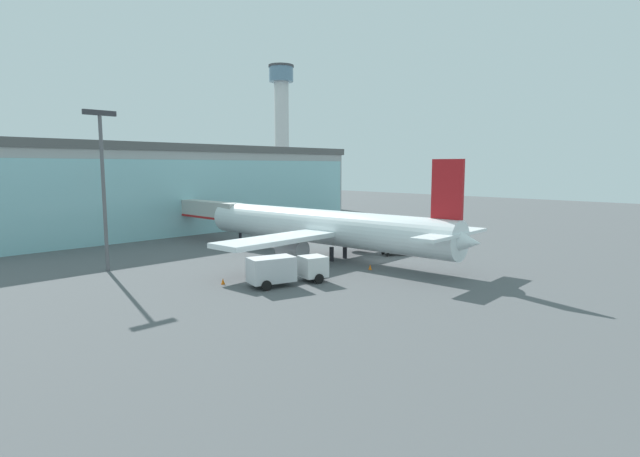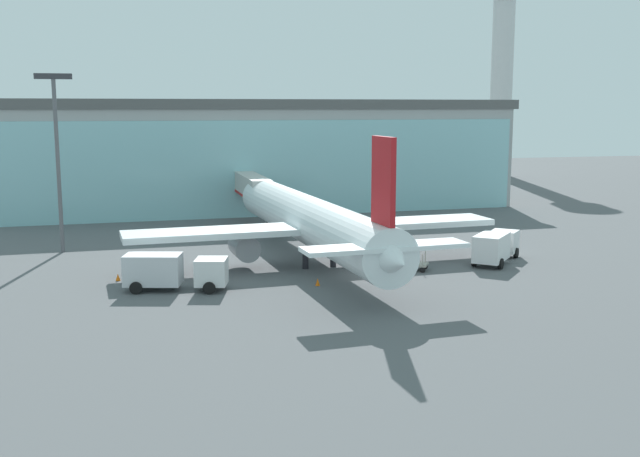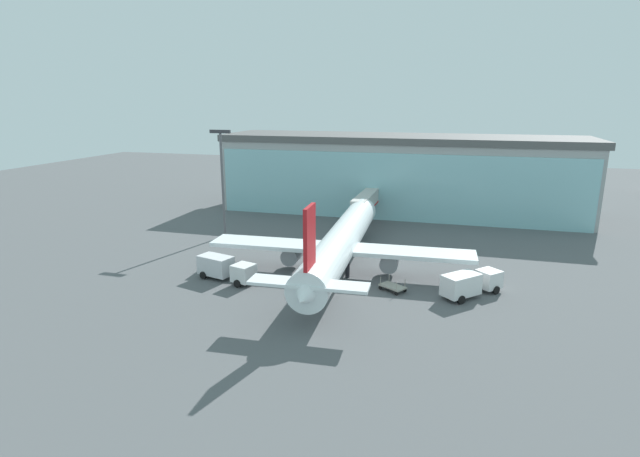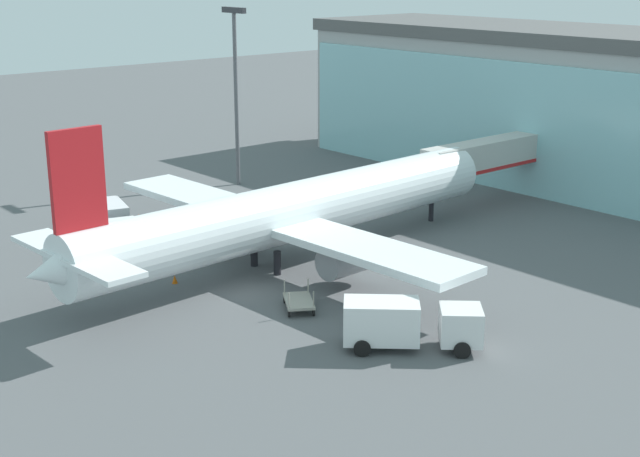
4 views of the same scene
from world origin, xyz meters
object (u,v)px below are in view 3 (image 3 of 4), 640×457
at_px(apron_light_mast, 222,173).
at_px(airplane, 341,243).
at_px(baggage_cart, 393,287).
at_px(fuel_truck, 470,283).
at_px(jet_bridge, 367,201).
at_px(catering_truck, 225,268).
at_px(safety_cone_wingtip, 213,264).
at_px(safety_cone_nose, 308,291).

height_order(apron_light_mast, airplane, apron_light_mast).
bearing_deg(baggage_cart, fuel_truck, -142.46).
bearing_deg(airplane, fuel_truck, -108.21).
relative_size(jet_bridge, apron_light_mast, 0.93).
bearing_deg(apron_light_mast, catering_truck, -63.25).
height_order(fuel_truck, safety_cone_wingtip, fuel_truck).
height_order(baggage_cart, safety_cone_nose, baggage_cart).
distance_m(fuel_truck, safety_cone_nose, 17.25).
bearing_deg(safety_cone_wingtip, airplane, 9.76).
height_order(airplane, fuel_truck, airplane).
bearing_deg(baggage_cart, safety_cone_wingtip, 26.07).
relative_size(jet_bridge, fuel_truck, 2.18).
xyz_separation_m(jet_bridge, catering_truck, (-10.79, -29.65, -2.73)).
distance_m(fuel_truck, baggage_cart, 8.17).
height_order(fuel_truck, safety_cone_nose, fuel_truck).
distance_m(catering_truck, fuel_truck, 27.38).
xyz_separation_m(jet_bridge, baggage_cart, (8.37, -27.63, -3.70)).
height_order(jet_bridge, airplane, airplane).
distance_m(apron_light_mast, airplane, 24.11).
height_order(jet_bridge, safety_cone_nose, jet_bridge).
bearing_deg(apron_light_mast, safety_cone_wingtip, -69.56).
bearing_deg(catering_truck, airplane, 45.09).
distance_m(apron_light_mast, safety_cone_nose, 28.38).
relative_size(fuel_truck, baggage_cart, 2.12).
bearing_deg(apron_light_mast, baggage_cart, -28.77).
bearing_deg(safety_cone_nose, jet_bridge, 89.50).
distance_m(jet_bridge, airplane, 22.79).
xyz_separation_m(apron_light_mast, safety_cone_nose, (19.25, -18.59, -9.42)).
xyz_separation_m(catering_truck, fuel_truck, (27.23, 2.88, 0.00)).
relative_size(catering_truck, fuel_truck, 1.11).
bearing_deg(apron_light_mast, jet_bridge, 32.25).
bearing_deg(safety_cone_nose, baggage_cart, 20.79).
bearing_deg(apron_light_mast, fuel_truck, -21.89).
bearing_deg(safety_cone_nose, apron_light_mast, 136.00).
xyz_separation_m(airplane, safety_cone_wingtip, (-15.94, -2.74, -3.27)).
relative_size(apron_light_mast, safety_cone_wingtip, 29.14).
bearing_deg(safety_cone_wingtip, fuel_truck, -2.37).
xyz_separation_m(jet_bridge, apron_light_mast, (-19.53, -12.32, 5.50)).
relative_size(catering_truck, safety_cone_nose, 13.86).
xyz_separation_m(apron_light_mast, airplane, (20.85, -10.42, -6.16)).
relative_size(catering_truck, safety_cone_wingtip, 13.86).
distance_m(apron_light_mast, fuel_truck, 39.62).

